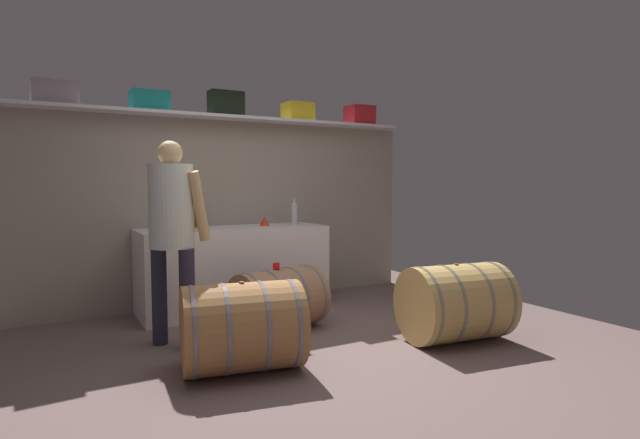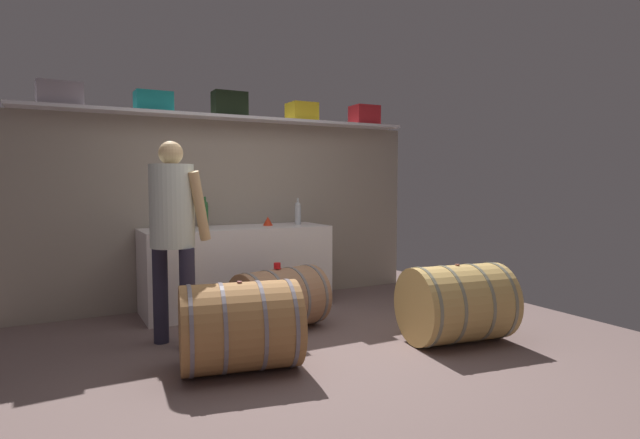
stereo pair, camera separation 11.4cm
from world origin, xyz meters
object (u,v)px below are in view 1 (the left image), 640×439
Objects in this scene: work_cabinet at (234,269)px; wine_barrel_near at (278,300)px; toolcase_teal at (149,101)px; wine_barrel_flank at (242,327)px; red_funnel at (265,221)px; wine_bottle_amber at (198,213)px; toolcase_grey at (55,93)px; wine_barrel_far at (456,303)px; wine_glass at (180,221)px; tasting_cup at (276,266)px; winemaker_pouring at (172,221)px; toolcase_red at (360,116)px; wine_bottle_green at (202,214)px; wine_bottle_clear at (294,213)px; toolcase_yellow at (298,112)px; toolcase_black at (226,104)px.

work_cabinet is 0.95m from wine_barrel_near.
toolcase_teal reaches higher than wine_barrel_flank.
wine_bottle_amber is at bearing 166.05° from red_funnel.
toolcase_grey is 0.42× the size of wine_barrel_far.
toolcase_teal is at bearing 117.51° from wine_glass.
work_cabinet is 2.33m from wine_barrel_far.
wine_glass reaches higher than tasting_cup.
wine_bottle_amber is 1.24m from winemaker_pouring.
work_cabinet is 1.39m from winemaker_pouring.
toolcase_red is 0.33× the size of wine_barrel_flank.
winemaker_pouring is (0.77, -1.17, -1.14)m from toolcase_grey.
wine_bottle_green is 1.00× the size of wine_bottle_amber.
wine_barrel_flank is at bearing -137.24° from toolcase_red.
wine_bottle_clear reaches higher than wine_barrel_far.
wine_barrel_near is (0.41, -0.99, -0.74)m from wine_bottle_green.
toolcase_yellow is 2.23× the size of wine_glass.
toolcase_yellow is at bearing -1.02° from toolcase_teal.
toolcase_yellow is 0.33× the size of wine_barrel_far.
wine_barrel_flank is 14.98× the size of tasting_cup.
toolcase_yellow is 1.94m from wine_glass.
wine_bottle_green is 1.14m from tasting_cup.
wine_barrel_flank is at bearing -65.53° from toolcase_grey.
wine_barrel_far is 14.83× the size of tasting_cup.
work_cabinet is at bearing -18.75° from toolcase_teal.
toolcase_yellow reaches higher than winemaker_pouring.
wine_bottle_amber is 1.27m from tasting_cup.
tasting_cup is 0.04× the size of winemaker_pouring.
toolcase_grey is 0.23× the size of winemaker_pouring.
wine_bottle_clear is (2.35, -0.23, -1.16)m from toolcase_grey.
tasting_cup is at bearing -142.69° from toolcase_red.
wine_bottle_green is at bearing 169.72° from work_cabinet.
wine_bottle_amber is at bearing -5.77° from toolcase_grey.
wine_bottle_green is 0.36× the size of wine_barrel_near.
wine_bottle_clear is at bearing 1.29° from work_cabinet.
toolcase_teal is 0.21× the size of winemaker_pouring.
work_cabinet is (0.78, -0.25, -1.73)m from toolcase_teal.
wine_barrel_far is at bearing -60.71° from toolcase_black.
toolcase_black is at bearing 29.28° from wine_bottle_green.
work_cabinet is 0.70m from wine_bottle_amber.
toolcase_teal is 1.10× the size of wine_bottle_green.
wine_glass is at bearing -168.71° from work_cabinet.
toolcase_black is 2.61× the size of wine_glass.
wine_bottle_clear is at bearing 5.81° from wine_glass.
toolcase_black is 1.16× the size of toolcase_red.
wine_barrel_near is at bearing -124.08° from wine_bottle_clear.
wine_glass reaches higher than wine_barrel_far.
red_funnel is at bearing -10.01° from toolcase_grey.
wine_barrel_far is at bearing -40.96° from toolcase_grey.
wine_barrel_near is (1.71, -1.18, -1.89)m from toolcase_grey.
red_funnel reaches higher than tasting_cup.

